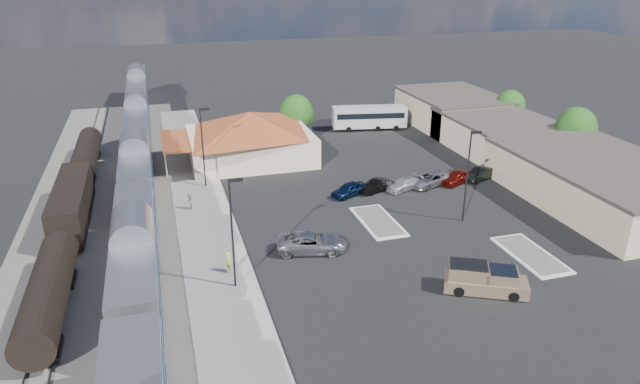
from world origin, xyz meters
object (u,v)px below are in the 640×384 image
object	(u,v)px
station_depot	(249,136)
suv	(311,243)
pickup_truck	(486,280)
coach_bus	(369,116)

from	to	relation	value
station_depot	suv	distance (m)	26.02
pickup_truck	coach_bus	size ratio (longest dim) A/B	0.58
station_depot	coach_bus	distance (m)	21.44
station_depot	suv	world-z (taller)	station_depot
pickup_truck	suv	size ratio (longest dim) A/B	1.08
station_depot	pickup_truck	world-z (taller)	station_depot
pickup_truck	coach_bus	world-z (taller)	coach_bus
pickup_truck	suv	xyz separation A→B (m)	(-10.93, 9.99, -0.17)
suv	coach_bus	distance (m)	39.51
station_depot	suv	bearing A→B (deg)	-88.24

